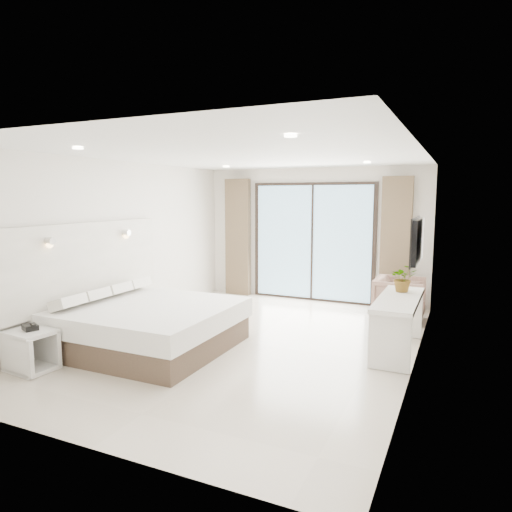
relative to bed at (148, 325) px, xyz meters
The scene contains 8 objects.
ground 1.46m from the bed, 32.91° to the left, with size 6.20×6.20×0.00m, color beige.
room_shell 2.16m from the bed, 55.53° to the left, with size 4.62×6.22×2.72m.
bed is the anchor object (origin of this frame).
nightstand 1.50m from the bed, 121.37° to the right, with size 0.60×0.51×0.50m.
phone 1.51m from the bed, 121.97° to the right, with size 0.20×0.15×0.07m, color black.
console_desk 3.48m from the bed, 21.42° to the left, with size 0.53×1.68×0.77m.
plant 3.69m from the bed, 27.41° to the left, with size 0.36×0.40×0.31m, color #33662D.
armchair 4.25m from the bed, 44.34° to the left, with size 0.80×0.75×0.83m, color #9C7666.
Camera 1 is at (2.78, -5.82, 2.13)m, focal length 32.00 mm.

